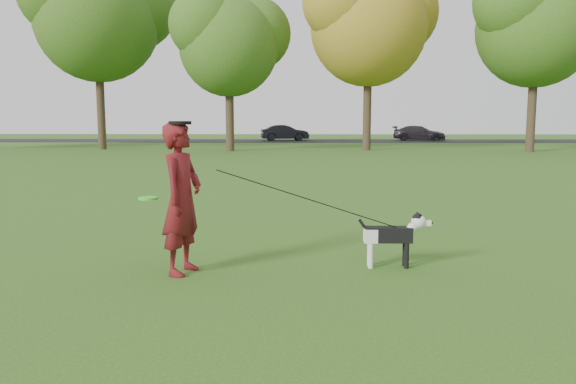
{
  "coord_description": "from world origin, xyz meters",
  "views": [
    {
      "loc": [
        0.12,
        -6.97,
        1.87
      ],
      "look_at": [
        -0.04,
        0.01,
        0.95
      ],
      "focal_mm": 35.0,
      "sensor_mm": 36.0,
      "label": 1
    }
  ],
  "objects_px": {
    "man": "(182,199)",
    "car_mid": "(285,133)",
    "car_right": "(419,133)",
    "dog": "(394,233)"
  },
  "relations": [
    {
      "from": "man",
      "to": "car_right",
      "type": "height_order",
      "value": "man"
    },
    {
      "from": "car_right",
      "to": "car_mid",
      "type": "bearing_deg",
      "value": 105.57
    },
    {
      "from": "dog",
      "to": "car_right",
      "type": "bearing_deg",
      "value": 77.85
    },
    {
      "from": "car_mid",
      "to": "car_right",
      "type": "bearing_deg",
      "value": -100.87
    },
    {
      "from": "car_mid",
      "to": "car_right",
      "type": "relative_size",
      "value": 0.92
    },
    {
      "from": "car_right",
      "to": "dog",
      "type": "bearing_deg",
      "value": -176.58
    },
    {
      "from": "man",
      "to": "car_mid",
      "type": "bearing_deg",
      "value": 15.34
    },
    {
      "from": "dog",
      "to": "car_mid",
      "type": "relative_size",
      "value": 0.24
    },
    {
      "from": "man",
      "to": "car_right",
      "type": "relative_size",
      "value": 0.43
    },
    {
      "from": "dog",
      "to": "car_right",
      "type": "height_order",
      "value": "car_right"
    }
  ]
}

